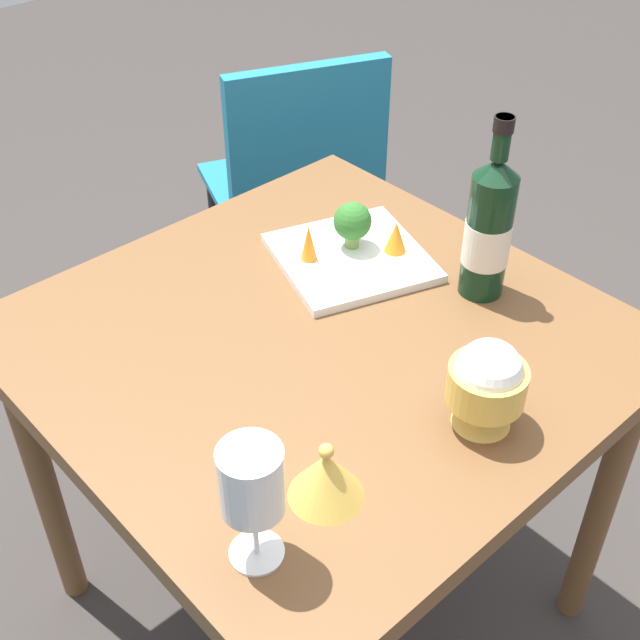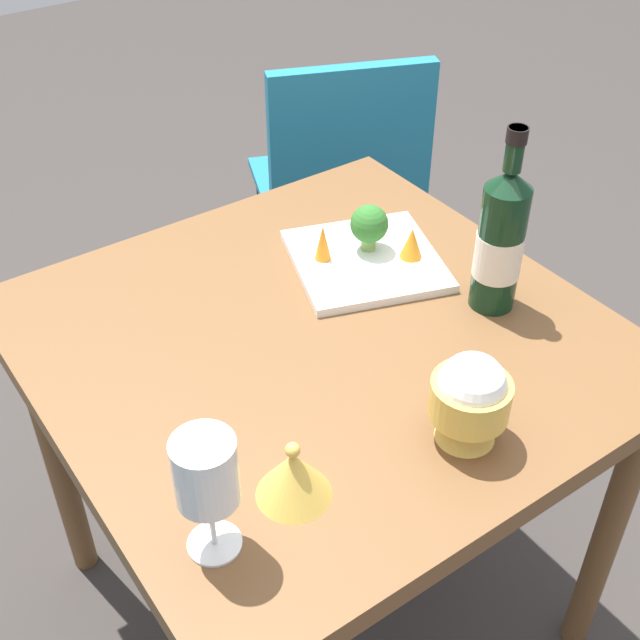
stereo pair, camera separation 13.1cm
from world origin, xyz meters
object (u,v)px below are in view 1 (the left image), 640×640
at_px(rice_bowl, 487,384).
at_px(carrot_garnish_left, 309,243).
at_px(broccoli_floret, 352,222).
at_px(wine_glass, 252,483).
at_px(carrot_garnish_right, 396,237).
at_px(serving_plate, 351,258).
at_px(chair_by_wall, 299,176).
at_px(rice_bowl_lid, 326,475).
at_px(wine_bottle, 489,228).

bearing_deg(rice_bowl, carrot_garnish_left, 80.31).
xyz_separation_m(broccoli_floret, carrot_garnish_left, (-0.08, 0.02, -0.02)).
distance_m(wine_glass, carrot_garnish_right, 0.67).
distance_m(serving_plate, broccoli_floret, 0.06).
height_order(chair_by_wall, wine_glass, wine_glass).
relative_size(wine_glass, rice_bowl_lid, 1.79).
bearing_deg(rice_bowl, carrot_garnish_right, 60.45).
relative_size(wine_glass, rice_bowl, 1.26).
bearing_deg(wine_glass, carrot_garnish_right, 29.14).
distance_m(wine_bottle, serving_plate, 0.26).
xyz_separation_m(rice_bowl, carrot_garnish_left, (0.08, 0.45, -0.02)).
bearing_deg(serving_plate, rice_bowl_lid, -137.56).
bearing_deg(rice_bowl_lid, wine_glass, -175.48).
xyz_separation_m(serving_plate, carrot_garnish_left, (-0.07, 0.04, 0.04)).
distance_m(wine_bottle, broccoli_floret, 0.25).
height_order(wine_bottle, rice_bowl_lid, wine_bottle).
xyz_separation_m(chair_by_wall, wine_bottle, (-0.27, -0.78, 0.32)).
bearing_deg(carrot_garnish_left, rice_bowl_lid, -129.38).
relative_size(wine_glass, broccoli_floret, 2.09).
bearing_deg(broccoli_floret, rice_bowl_lid, -137.51).
bearing_deg(rice_bowl, wine_bottle, 39.35).
xyz_separation_m(rice_bowl_lid, serving_plate, (0.39, 0.36, -0.03)).
relative_size(wine_bottle, carrot_garnish_right, 5.40).
bearing_deg(serving_plate, wine_glass, -144.42).
bearing_deg(carrot_garnish_left, wine_bottle, -56.20).
bearing_deg(broccoli_floret, carrot_garnish_left, 165.67).
bearing_deg(rice_bowl, serving_plate, 70.92).
bearing_deg(carrot_garnish_right, serving_plate, 145.30).
relative_size(broccoli_floret, carrot_garnish_left, 1.27).
bearing_deg(serving_plate, wine_bottle, -64.03).
xyz_separation_m(rice_bowl, serving_plate, (0.14, 0.41, -0.07)).
distance_m(wine_bottle, carrot_garnish_right, 0.19).
distance_m(wine_bottle, rice_bowl_lid, 0.52).
bearing_deg(rice_bowl_lid, chair_by_wall, 50.56).
relative_size(rice_bowl, rice_bowl_lid, 1.42).
relative_size(wine_bottle, rice_bowl, 2.24).
relative_size(wine_glass, carrot_garnish_left, 2.64).
distance_m(chair_by_wall, broccoli_floret, 0.70).
relative_size(chair_by_wall, wine_glass, 4.75).
height_order(chair_by_wall, rice_bowl, rice_bowl).
xyz_separation_m(chair_by_wall, rice_bowl, (-0.51, -0.98, 0.27)).
xyz_separation_m(chair_by_wall, broccoli_floret, (-0.35, -0.55, 0.26)).
distance_m(rice_bowl, rice_bowl_lid, 0.26).
height_order(serving_plate, carrot_garnish_left, carrot_garnish_left).
xyz_separation_m(serving_plate, broccoli_floret, (0.02, 0.02, 0.06)).
height_order(wine_bottle, rice_bowl, wine_bottle).
height_order(serving_plate, carrot_garnish_right, carrot_garnish_right).
relative_size(serving_plate, carrot_garnish_right, 5.40).
bearing_deg(wine_glass, serving_plate, 35.58).
distance_m(rice_bowl, broccoli_floret, 0.46).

